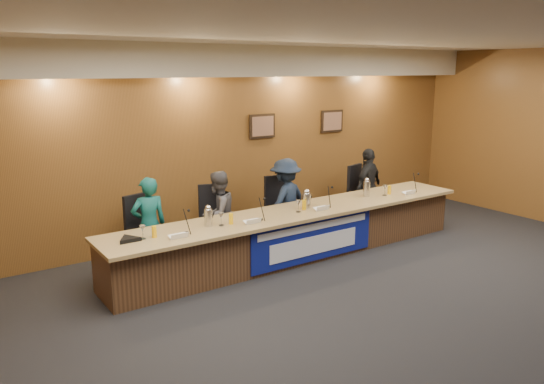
{
  "coord_description": "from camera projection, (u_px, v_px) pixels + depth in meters",
  "views": [
    {
      "loc": [
        -4.71,
        -3.78,
        2.83
      ],
      "look_at": [
        -0.36,
        2.55,
        1.04
      ],
      "focal_mm": 35.0,
      "sensor_mm": 36.0,
      "label": 1
    }
  ],
  "objects": [
    {
      "name": "speakerphone",
      "position": [
        129.0,
        239.0,
        6.54
      ],
      "size": [
        0.32,
        0.32,
        0.05
      ],
      "primitive_type": "cylinder",
      "color": "black",
      "rests_on": "dais_top"
    },
    {
      "name": "water_glass_b",
      "position": [
        221.0,
        219.0,
        7.17
      ],
      "size": [
        0.08,
        0.08,
        0.18
      ],
      "primitive_type": "cylinder",
      "color": "silver",
      "rests_on": "dais_top"
    },
    {
      "name": "carafe_right",
      "position": [
        366.0,
        189.0,
        8.82
      ],
      "size": [
        0.11,
        0.11,
        0.26
      ],
      "primitive_type": "cylinder",
      "color": "silver",
      "rests_on": "dais_top"
    },
    {
      "name": "soffit",
      "position": [
        249.0,
        61.0,
        8.62
      ],
      "size": [
        10.0,
        0.5,
        0.5
      ],
      "primitive_type": "cube",
      "color": "beige",
      "rests_on": "wall_back"
    },
    {
      "name": "water_glass_d",
      "position": [
        385.0,
        190.0,
        8.88
      ],
      "size": [
        0.08,
        0.08,
        0.18
      ],
      "primitive_type": "cylinder",
      "color": "silver",
      "rests_on": "dais_top"
    },
    {
      "name": "juice_glass_a",
      "position": [
        154.0,
        232.0,
        6.67
      ],
      "size": [
        0.06,
        0.06,
        0.15
      ],
      "primitive_type": "cylinder",
      "color": "yellow",
      "rests_on": "dais_top"
    },
    {
      "name": "nameplate_a",
      "position": [
        180.0,
        235.0,
        6.62
      ],
      "size": [
        0.24,
        0.08,
        0.1
      ],
      "primitive_type": "cube",
      "rotation": [
        0.31,
        0.0,
        0.0
      ],
      "color": "white",
      "rests_on": "dais_top"
    },
    {
      "name": "panelist_a",
      "position": [
        149.0,
        225.0,
        7.46
      ],
      "size": [
        0.52,
        0.36,
        1.37
      ],
      "primitive_type": "imported",
      "rotation": [
        0.0,
        0.0,
        3.07
      ],
      "color": "#0F4E4C",
      "rests_on": "floor"
    },
    {
      "name": "water_glass_c",
      "position": [
        298.0,
        206.0,
        7.85
      ],
      "size": [
        0.08,
        0.08,
        0.18
      ],
      "primitive_type": "cylinder",
      "color": "silver",
      "rests_on": "dais_top"
    },
    {
      "name": "panelist_c",
      "position": [
        286.0,
        201.0,
        8.76
      ],
      "size": [
        1.02,
        0.78,
        1.4
      ],
      "primitive_type": "imported",
      "rotation": [
        0.0,
        0.0,
        3.46
      ],
      "color": "#152136",
      "rests_on": "floor"
    },
    {
      "name": "nameplate_b",
      "position": [
        254.0,
        221.0,
        7.26
      ],
      "size": [
        0.24,
        0.08,
        0.1
      ],
      "primitive_type": "cube",
      "rotation": [
        0.31,
        0.0,
        0.0
      ],
      "color": "white",
      "rests_on": "dais_top"
    },
    {
      "name": "juice_glass_b",
      "position": [
        231.0,
        219.0,
        7.25
      ],
      "size": [
        0.06,
        0.06,
        0.15
      ],
      "primitive_type": "cylinder",
      "color": "yellow",
      "rests_on": "dais_top"
    },
    {
      "name": "carafe_mid",
      "position": [
        306.0,
        201.0,
        8.1
      ],
      "size": [
        0.13,
        0.13,
        0.22
      ],
      "primitive_type": "cylinder",
      "color": "silver",
      "rests_on": "dais_top"
    },
    {
      "name": "wall_photo_left",
      "position": [
        262.0,
        126.0,
        9.26
      ],
      "size": [
        0.52,
        0.04,
        0.42
      ],
      "primitive_type": "cube",
      "color": "black",
      "rests_on": "wall_back"
    },
    {
      "name": "microphone_b",
      "position": [
        260.0,
        219.0,
        7.45
      ],
      "size": [
        0.07,
        0.07,
        0.02
      ],
      "primitive_type": "cylinder",
      "color": "black",
      "rests_on": "dais_top"
    },
    {
      "name": "ceiling",
      "position": [
        438.0,
        32.0,
        5.55
      ],
      "size": [
        10.0,
        8.0,
        0.04
      ],
      "primitive_type": "cube",
      "color": "silver",
      "rests_on": "wall_back"
    },
    {
      "name": "microphone_c",
      "position": [
        327.0,
        206.0,
        8.16
      ],
      "size": [
        0.07,
        0.07,
        0.02
      ],
      "primitive_type": "cylinder",
      "color": "black",
      "rests_on": "dais_top"
    },
    {
      "name": "banner_text_upper",
      "position": [
        315.0,
        227.0,
        7.73
      ],
      "size": [
        2.0,
        0.01,
        0.1
      ],
      "primitive_type": "cube",
      "color": "silver",
      "rests_on": "banner"
    },
    {
      "name": "office_chair_d",
      "position": [
        364.0,
        197.0,
        9.93
      ],
      "size": [
        0.59,
        0.59,
        0.08
      ],
      "primitive_type": "cube",
      "rotation": [
        0.0,
        0.0,
        0.27
      ],
      "color": "black",
      "rests_on": "floor"
    },
    {
      "name": "office_chair_b",
      "position": [
        215.0,
        224.0,
        8.19
      ],
      "size": [
        0.6,
        0.6,
        0.08
      ],
      "primitive_type": "cube",
      "rotation": [
        0.0,
        0.0,
        -0.29
      ],
      "color": "black",
      "rests_on": "floor"
    },
    {
      "name": "office_chair_c",
      "position": [
        282.0,
        212.0,
        8.89
      ],
      "size": [
        0.52,
        0.52,
        0.08
      ],
      "primitive_type": "cube",
      "rotation": [
        0.0,
        0.0,
        -0.09
      ],
      "color": "black",
      "rests_on": "floor"
    },
    {
      "name": "water_glass_a",
      "position": [
        143.0,
        232.0,
        6.6
      ],
      "size": [
        0.08,
        0.08,
        0.18
      ],
      "primitive_type": "cylinder",
      "color": "silver",
      "rests_on": "dais_top"
    },
    {
      "name": "microphone_d",
      "position": [
        413.0,
        191.0,
        9.18
      ],
      "size": [
        0.07,
        0.07,
        0.02
      ],
      "primitive_type": "cylinder",
      "color": "black",
      "rests_on": "dais_top"
    },
    {
      "name": "panelist_b",
      "position": [
        218.0,
        214.0,
        8.07
      ],
      "size": [
        0.79,
        0.72,
        1.33
      ],
      "primitive_type": "imported",
      "rotation": [
        0.0,
        0.0,
        3.55
      ],
      "color": "#46454A",
      "rests_on": "floor"
    },
    {
      "name": "dais_top",
      "position": [
        299.0,
        212.0,
        8.0
      ],
      "size": [
        6.1,
        0.95,
        0.05
      ],
      "primitive_type": "cube",
      "color": "#967B4B",
      "rests_on": "dais_body"
    },
    {
      "name": "microphone_a",
      "position": [
        186.0,
        233.0,
        6.85
      ],
      "size": [
        0.07,
        0.07,
        0.02
      ],
      "primitive_type": "cylinder",
      "color": "black",
      "rests_on": "dais_top"
    },
    {
      "name": "dais_body",
      "position": [
        297.0,
        234.0,
        8.12
      ],
      "size": [
        6.0,
        0.8,
        0.7
      ],
      "primitive_type": "cube",
      "color": "#472E1B",
      "rests_on": "floor"
    },
    {
      "name": "nameplate_c",
      "position": [
        323.0,
        208.0,
        7.95
      ],
      "size": [
        0.24,
        0.08,
        0.1
      ],
      "primitive_type": "cube",
      "rotation": [
        0.31,
        0.0,
        0.0
      ],
      "color": "white",
      "rests_on": "dais_top"
    },
    {
      "name": "floor",
      "position": [
        419.0,
        314.0,
        6.27
      ],
      "size": [
        10.0,
        10.0,
        0.0
      ],
      "primitive_type": "plane",
      "color": "black",
      "rests_on": "ground"
    },
    {
      "name": "wall_back",
      "position": [
        242.0,
        142.0,
        9.12
      ],
      "size": [
        10.0,
        0.04,
        3.2
      ],
      "primitive_type": "cube",
      "color": "brown",
      "rests_on": "floor"
    },
    {
      "name": "juice_glass_d",
      "position": [
        389.0,
        190.0,
        8.98
      ],
      "size": [
        0.06,
        0.06,
        0.15
      ],
      "primitive_type": "cylinder",
      "color": "yellow",
      "rests_on": "dais_top"
    },
    {
      "name": "wall_photo_right",
      "position": [
        332.0,
        121.0,
        10.14
      ],
      "size": [
        0.52,
        0.04,
        0.42
      ],
      "primitive_type": "cube",
      "color": "black",
      "rests_on": "wall_back"
    },
    {
      "name": "banner",
      "position": [
        314.0,
        240.0,
        7.78
      ],
      "size": [
        2.2,
        0.02,
        0.65
      ],
      "primitive_type": "cube",
      "color": "navy",
      "rests_on": "dais_body"
    },
    {
      "name": "juice_glass_c",
      "position": [
        304.0,
        205.0,
        7.99
      ],
      "size": [
        0.06,
        0.06,
        0.15
      ],
      "primitive_type": "cylinder",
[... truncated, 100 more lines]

